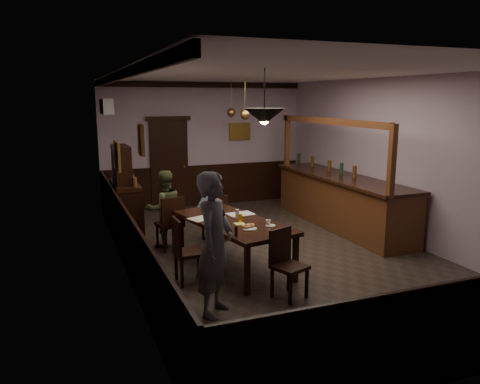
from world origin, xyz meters
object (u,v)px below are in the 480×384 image
person_seated_right (209,207)px  soda_can (240,218)px  chair_far_right (216,216)px  person_standing (215,244)px  pendant_brass_far (231,113)px  sideboard (125,200)px  pendant_iron (264,117)px  person_seated_left (164,209)px  bar_counter (341,200)px  chair_near (286,260)px  coffee_cup (268,222)px  pendant_brass_mid (245,115)px  dining_table (233,225)px  chair_far_left (171,221)px  chair_side (185,248)px

person_seated_right → soda_can: bearing=76.7°
chair_far_right → person_standing: bearing=61.7°
person_seated_right → pendant_brass_far: size_ratio=1.50×
sideboard → pendant_iron: bearing=-65.1°
person_seated_left → bar_counter: bearing=173.5°
pendant_brass_far → chair_near: bearing=-101.4°
person_seated_left → pendant_brass_far: (1.96, 1.89, 1.61)m
pendant_brass_far → bar_counter: bearing=-48.4°
bar_counter → sideboard: bearing=166.6°
pendant_brass_far → person_seated_left: bearing=-136.1°
person_standing → pendant_brass_far: size_ratio=2.19×
chair_near → coffee_cup: chair_near is taller
bar_counter → coffee_cup: bearing=-143.2°
person_seated_right → chair_far_right: bearing=89.4°
soda_can → pendant_brass_far: (1.12, 3.43, 1.49)m
pendant_iron → pendant_brass_mid: (0.83, 2.77, -0.07)m
coffee_cup → pendant_brass_far: (0.81, 3.78, 1.50)m
dining_table → chair_far_left: 1.36m
person_seated_right → pendant_brass_far: bearing=-134.6°
person_seated_right → pendant_iron: size_ratio=1.64×
bar_counter → pendant_iron: (-2.72, -2.19, 1.80)m
chair_side → sideboard: size_ratio=0.55×
person_seated_left → person_standing: bearing=83.7°
person_seated_left → pendant_brass_mid: (1.76, 0.57, 1.61)m
chair_near → coffee_cup: (0.12, 0.84, 0.29)m
chair_far_left → chair_side: 1.53m
soda_can → pendant_iron: bearing=-82.4°
dining_table → person_standing: bearing=-117.9°
chair_far_right → pendant_iron: bearing=80.2°
bar_counter → pendant_brass_far: bearing=131.6°
chair_side → bar_counter: (3.76, 1.78, 0.04)m
chair_side → pendant_iron: bearing=-111.8°
sideboard → pendant_brass_mid: size_ratio=2.15×
person_standing → person_seated_left: bearing=39.7°
person_seated_right → soda_can: person_seated_right is taller
pendant_iron → coffee_cup: bearing=55.2°
chair_near → pendant_brass_far: pendant_brass_far is taller
dining_table → pendant_brass_far: pendant_brass_far is taller
person_standing → pendant_brass_mid: size_ratio=2.19×
coffee_cup → soda_can: (-0.31, 0.34, 0.01)m
chair_side → person_seated_left: size_ratio=0.70×
pendant_brass_far → person_seated_right: bearing=-122.5°
sideboard → pendant_brass_mid: 2.84m
person_seated_right → pendant_brass_mid: size_ratio=1.50×
person_standing → chair_side: bearing=45.3°
person_seated_right → coffee_cup: size_ratio=15.22×
person_standing → bar_counter: size_ratio=0.45×
coffee_cup → chair_far_left: bearing=112.3°
person_seated_right → soda_can: size_ratio=10.14×
chair_near → soda_can: bearing=78.4°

